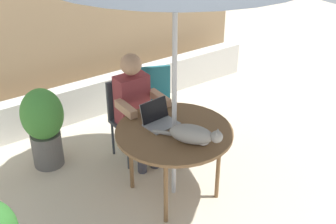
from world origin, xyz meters
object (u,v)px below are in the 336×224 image
at_px(patio_table, 174,135).
at_px(cat, 194,135).
at_px(person_seated, 136,104).
at_px(laptop, 158,117).
at_px(chair_occupied, 129,112).
at_px(potted_plant_by_chair, 43,124).
at_px(chair_empty, 155,99).

height_order(patio_table, cat, cat).
bearing_deg(person_seated, laptop, -95.65).
bearing_deg(cat, laptop, 98.77).
distance_m(chair_occupied, potted_plant_by_chair, 0.90).
relative_size(person_seated, cat, 2.18).
xyz_separation_m(patio_table, chair_empty, (0.39, 0.94, -0.15)).
height_order(chair_empty, cat, cat).
bearing_deg(chair_empty, potted_plant_by_chair, 169.40).
bearing_deg(potted_plant_by_chair, cat, -58.95).
relative_size(chair_empty, cat, 1.57).
bearing_deg(laptop, person_seated, 84.35).
relative_size(chair_occupied, chair_empty, 1.00).
xyz_separation_m(patio_table, laptop, (-0.05, 0.20, 0.12)).
xyz_separation_m(cat, potted_plant_by_chair, (-0.87, 1.44, -0.30)).
bearing_deg(cat, person_seated, 91.40).
distance_m(chair_occupied, person_seated, 0.23).
relative_size(person_seated, potted_plant_by_chair, 1.36).
bearing_deg(chair_occupied, cat, -88.80).
bearing_deg(laptop, potted_plant_by_chair, 129.26).
height_order(chair_occupied, chair_empty, same).
height_order(patio_table, potted_plant_by_chair, potted_plant_by_chair).
relative_size(patio_table, laptop, 3.40).
bearing_deg(patio_table, person_seated, 90.00).
relative_size(cat, potted_plant_by_chair, 0.63).
distance_m(chair_occupied, chair_empty, 0.40).
relative_size(patio_table, chair_occupied, 1.23).
xyz_separation_m(patio_table, chair_occupied, (0.00, 0.85, -0.15)).
height_order(patio_table, person_seated, person_seated).
height_order(chair_occupied, potted_plant_by_chair, potted_plant_by_chair).
bearing_deg(person_seated, cat, -88.60).
xyz_separation_m(chair_empty, cat, (-0.37, -1.21, 0.28)).
distance_m(laptop, cat, 0.47).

